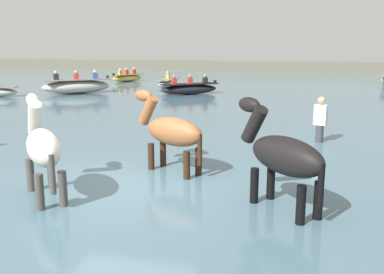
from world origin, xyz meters
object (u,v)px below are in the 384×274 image
at_px(horse_flank_pinto, 43,149).
at_px(boat_near_port, 168,83).
at_px(boat_mid_channel, 127,78).
at_px(horse_lead_chestnut, 171,134).
at_px(horse_trailing_black, 282,158).
at_px(boat_mid_outer, 189,89).
at_px(person_spectator_far, 320,125).
at_px(boat_far_offshore, 76,86).

xyz_separation_m(horse_flank_pinto, boat_near_port, (-3.95, 19.45, -0.55)).
height_order(horse_flank_pinto, boat_mid_channel, horse_flank_pinto).
bearing_deg(horse_lead_chestnut, horse_trailing_black, -34.71).
relative_size(horse_trailing_black, horse_flank_pinto, 1.00).
bearing_deg(horse_lead_chestnut, boat_mid_outer, 103.15).
bearing_deg(person_spectator_far, boat_mid_outer, 120.97).
bearing_deg(boat_mid_outer, horse_trailing_black, -70.48).
xyz_separation_m(horse_lead_chestnut, boat_mid_channel, (-9.83, 21.28, -0.51)).
relative_size(horse_lead_chestnut, horse_trailing_black, 0.97).
distance_m(horse_flank_pinto, boat_mid_outer, 16.15).
relative_size(horse_flank_pinto, boat_mid_channel, 0.78).
bearing_deg(horse_lead_chestnut, boat_mid_channel, 114.79).
distance_m(horse_trailing_black, horse_flank_pinto, 3.90).
height_order(horse_lead_chestnut, boat_far_offshore, horse_lead_chestnut).
relative_size(horse_trailing_black, boat_mid_channel, 0.78).
bearing_deg(horse_flank_pinto, boat_mid_outer, 95.92).
relative_size(boat_far_offshore, boat_mid_channel, 1.34).
bearing_deg(horse_trailing_black, boat_mid_outer, 109.52).
bearing_deg(boat_mid_channel, horse_trailing_black, -62.12).
height_order(boat_near_port, boat_far_offshore, boat_far_offshore).
bearing_deg(person_spectator_far, horse_flank_pinto, -129.72).
bearing_deg(boat_near_port, boat_mid_outer, -56.12).
height_order(boat_near_port, boat_mid_outer, boat_mid_outer).
bearing_deg(boat_mid_channel, horse_flank_pinto, -70.57).
xyz_separation_m(boat_mid_channel, person_spectator_far, (12.83, -17.68, 0.18)).
relative_size(horse_flank_pinto, person_spectator_far, 1.28).
bearing_deg(horse_lead_chestnut, horse_flank_pinto, -129.47).
bearing_deg(boat_mid_outer, boat_far_offshore, -169.25).
bearing_deg(boat_mid_channel, horse_lead_chestnut, -65.21).
bearing_deg(horse_trailing_black, boat_mid_channel, 117.88).
bearing_deg(boat_mid_outer, horse_lead_chestnut, -76.85).
bearing_deg(horse_flank_pinto, boat_far_offshore, 117.16).
distance_m(horse_flank_pinto, boat_far_offshore, 16.77).
distance_m(boat_far_offshore, boat_mid_channel, 8.36).
distance_m(boat_mid_outer, boat_mid_channel, 9.73).
height_order(horse_trailing_black, horse_flank_pinto, horse_flank_pinto).
relative_size(horse_flank_pinto, boat_near_port, 0.78).
xyz_separation_m(horse_trailing_black, boat_near_port, (-7.83, 19.04, -0.55)).
bearing_deg(horse_trailing_black, horse_flank_pinto, -174.00).
distance_m(boat_mid_outer, person_spectator_far, 12.23).
relative_size(boat_near_port, boat_far_offshore, 0.75).
distance_m(horse_trailing_black, person_spectator_far, 5.23).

